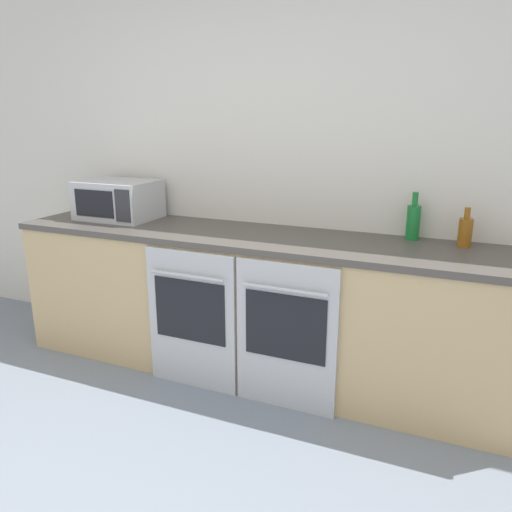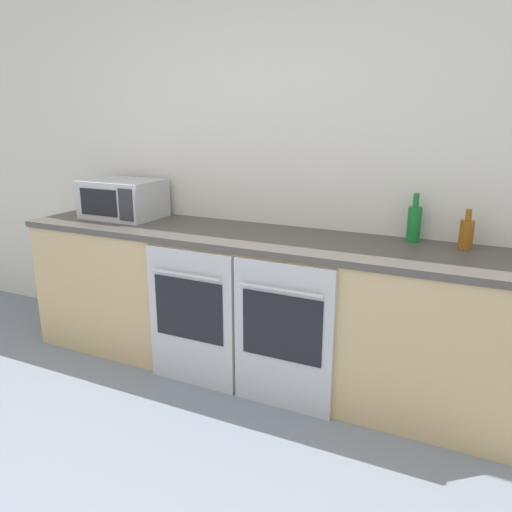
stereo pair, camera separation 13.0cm
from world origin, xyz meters
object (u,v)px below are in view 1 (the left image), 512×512
oven_right (286,336)px  bottle_green (413,221)px  microwave (119,200)px  bottle_amber (465,231)px  oven_left (191,319)px

oven_right → bottle_green: 1.00m
oven_right → microwave: (-1.42, 0.42, 0.61)m
oven_right → bottle_green: bottle_green is taller
oven_right → bottle_amber: size_ratio=3.94×
oven_left → bottle_green: bottle_green is taller
oven_right → oven_left: bearing=180.0°
microwave → bottle_amber: (2.27, 0.11, -0.05)m
microwave → bottle_green: (1.99, 0.16, -0.02)m
oven_right → microwave: bearing=163.6°
bottle_green → oven_right: bearing=-134.4°
bottle_amber → oven_right: bearing=-148.3°
oven_right → bottle_amber: (0.85, 0.53, 0.57)m
oven_right → microwave: size_ratio=1.66×
oven_left → bottle_amber: bottle_amber is taller
oven_left → oven_right: same height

